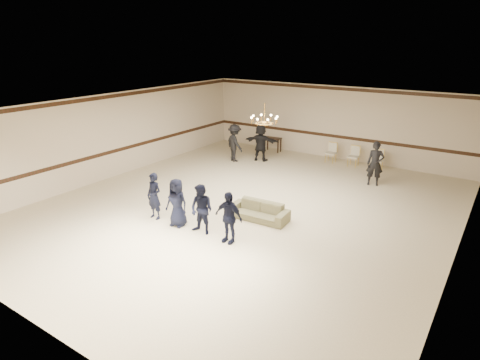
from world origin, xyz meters
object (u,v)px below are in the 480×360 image
object	(u,v)px
chandelier	(264,113)
banquet_chair_left	(331,153)
adult_left	(235,143)
boy_d	(228,217)
console_table	(273,144)
boy_b	(177,203)
adult_mid	(261,143)
banquet_chair_mid	(353,157)
adult_right	(375,164)
boy_c	(202,210)
banquet_chair_right	(377,160)
settee	(259,211)
boy_a	(154,196)

from	to	relation	value
chandelier	banquet_chair_left	bearing A→B (deg)	86.78
adult_left	banquet_chair_left	bearing A→B (deg)	-123.67
boy_d	console_table	size ratio (longest dim) A/B	1.75
boy_b	boy_d	size ratio (longest dim) A/B	1.00
adult_mid	banquet_chair_mid	world-z (taller)	adult_mid
adult_mid	banquet_chair_left	xyz separation A→B (m)	(2.68, 1.44, -0.39)
chandelier	adult_left	size ratio (longest dim) A/B	0.58
boy_b	console_table	bearing A→B (deg)	96.20
boy_b	adult_right	distance (m)	7.55
adult_right	adult_left	bearing A→B (deg)	166.62
boy_c	banquet_chair_right	distance (m)	8.77
boy_d	console_table	bearing A→B (deg)	112.35
boy_d	chandelier	bearing A→B (deg)	105.01
adult_left	adult_mid	distance (m)	1.14
adult_left	banquet_chair_right	world-z (taller)	adult_left
banquet_chair_right	adult_left	bearing A→B (deg)	-155.79
settee	boy_b	bearing A→B (deg)	-139.44
adult_mid	banquet_chair_right	xyz separation A→B (m)	(4.68, 1.44, -0.39)
banquet_chair_left	boy_a	bearing A→B (deg)	-103.70
boy_d	console_table	world-z (taller)	boy_d
boy_b	boy_d	xyz separation A→B (m)	(1.80, 0.00, 0.00)
boy_b	banquet_chair_left	size ratio (longest dim) A/B	1.66
banquet_chair_left	adult_left	bearing A→B (deg)	-148.76
console_table	settee	bearing A→B (deg)	-67.63
adult_right	banquet_chair_mid	xyz separation A→B (m)	(-1.42, 1.84, -0.39)
adult_right	console_table	xyz separation A→B (m)	(-5.42, 2.04, -0.48)
boy_a	banquet_chair_right	size ratio (longest dim) A/B	1.66
boy_c	adult_right	size ratio (longest dim) A/B	0.87
boy_a	console_table	xyz separation A→B (m)	(-0.88, 8.65, -0.37)
boy_b	adult_right	bearing A→B (deg)	55.75
settee	adult_mid	world-z (taller)	adult_mid
boy_b	adult_left	xyz separation A→B (m)	(-2.36, 6.31, 0.11)
chandelier	banquet_chair_left	size ratio (longest dim) A/B	1.11
boy_b	boy_c	distance (m)	0.90
boy_d	boy_a	bearing A→B (deg)	179.88
boy_b	console_table	distance (m)	8.84
boy_a	banquet_chair_mid	distance (m)	9.01
settee	adult_left	xyz separation A→B (m)	(-4.08, 4.65, 0.55)
console_table	chandelier	bearing A→B (deg)	-67.67
adult_left	chandelier	bearing A→B (deg)	162.34
boy_a	boy_c	distance (m)	1.80
adult_right	console_table	bearing A→B (deg)	143.13
boy_b	boy_a	bearing A→B (deg)	174.58
boy_a	boy_b	size ratio (longest dim) A/B	1.00
adult_right	banquet_chair_left	bearing A→B (deg)	126.49
boy_a	boy_d	size ratio (longest dim) A/B	1.00
chandelier	banquet_chair_right	distance (m)	6.21
boy_a	boy_c	size ratio (longest dim) A/B	1.00
adult_mid	banquet_chair_left	bearing A→B (deg)	-164.10
settee	banquet_chair_mid	world-z (taller)	banquet_chair_mid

